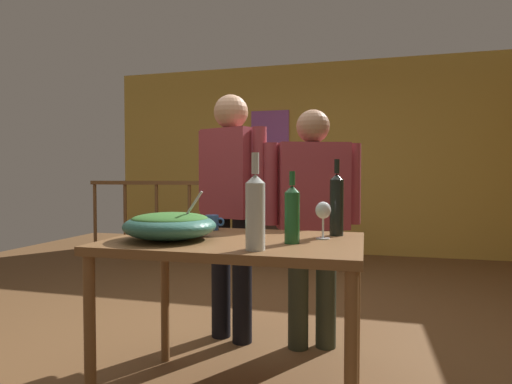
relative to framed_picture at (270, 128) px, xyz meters
The scene contains 15 objects.
ground_plane 3.83m from the framed_picture, 79.65° to the right, with size 8.77×8.77×0.00m, color brown.
back_wall 0.76m from the framed_picture, ahead, with size 6.04×0.10×2.72m, color gold.
framed_picture is the anchor object (origin of this frame).
stair_railing 1.62m from the framed_picture, 94.81° to the right, with size 3.30×0.10×1.09m.
tv_console 1.61m from the framed_picture, 54.66° to the right, with size 0.90×0.40×0.49m, color #38281E.
flat_screen_tv 1.15m from the framed_picture, 57.36° to the right, with size 0.50×0.12×0.39m.
serving_table 4.36m from the framed_picture, 79.46° to the right, with size 1.18×0.78×0.80m.
salad_bowl 4.38m from the framed_picture, 83.56° to the right, with size 0.43×0.43×0.23m.
wine_glass 4.31m from the framed_picture, 73.84° to the right, with size 0.07×0.07×0.18m.
wine_bottle_dark 4.19m from the framed_picture, 72.59° to the right, with size 0.07×0.07×0.38m.
wine_bottle_green 4.44m from the framed_picture, 75.97° to the right, with size 0.07×0.07×0.32m.
wine_bottle_clear 4.60m from the framed_picture, 78.00° to the right, with size 0.08×0.08×0.39m.
mug_blue 4.02m from the framed_picture, 81.94° to the right, with size 0.11×0.07×0.08m.
person_standing_left 3.53m from the framed_picture, 81.58° to the right, with size 0.52×0.33×1.64m.
person_standing_right 3.66m from the framed_picture, 72.88° to the right, with size 0.59×0.36×1.52m.
Camera 1 is at (0.76, -2.73, 1.09)m, focal length 29.42 mm.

